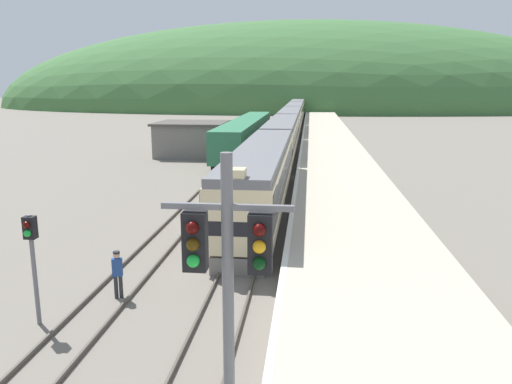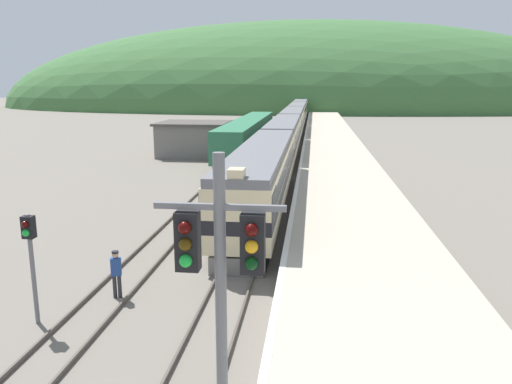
{
  "view_description": "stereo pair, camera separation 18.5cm",
  "coord_description": "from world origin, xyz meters",
  "px_view_note": "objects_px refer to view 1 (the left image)",
  "views": [
    {
      "loc": [
        2.77,
        -4.25,
        7.6
      ],
      "look_at": [
        0.21,
        19.62,
        2.35
      ],
      "focal_mm": 35.0,
      "sensor_mm": 36.0,
      "label": 1
    },
    {
      "loc": [
        2.95,
        -4.23,
        7.6
      ],
      "look_at": [
        0.21,
        19.62,
        2.35
      ],
      "focal_mm": 35.0,
      "sensor_mm": 36.0,
      "label": 2
    }
  ],
  "objects_px": {
    "signal_post_siding": "(32,247)",
    "track_worker": "(118,272)",
    "carriage_third": "(290,122)",
    "signal_mast_main": "(228,286)",
    "carriage_second": "(282,138)",
    "carriage_fifth": "(298,108)",
    "carriage_fourth": "(295,114)",
    "siding_train": "(246,135)",
    "express_train_lead_car": "(262,177)"
  },
  "relations": [
    {
      "from": "carriage_fourth",
      "to": "carriage_fifth",
      "type": "xyz_separation_m",
      "value": [
        0.0,
        20.75,
        0.0
      ]
    },
    {
      "from": "express_train_lead_car",
      "to": "track_worker",
      "type": "height_order",
      "value": "express_train_lead_car"
    },
    {
      "from": "signal_mast_main",
      "to": "track_worker",
      "type": "height_order",
      "value": "signal_mast_main"
    },
    {
      "from": "carriage_third",
      "to": "siding_train",
      "type": "bearing_deg",
      "value": -104.98
    },
    {
      "from": "signal_mast_main",
      "to": "signal_post_siding",
      "type": "relative_size",
      "value": 1.79
    },
    {
      "from": "signal_mast_main",
      "to": "track_worker",
      "type": "distance_m",
      "value": 10.46
    },
    {
      "from": "carriage_second",
      "to": "carriage_fourth",
      "type": "height_order",
      "value": "same"
    },
    {
      "from": "signal_post_siding",
      "to": "track_worker",
      "type": "height_order",
      "value": "signal_post_siding"
    },
    {
      "from": "carriage_third",
      "to": "carriage_fifth",
      "type": "bearing_deg",
      "value": 90.0
    },
    {
      "from": "signal_mast_main",
      "to": "signal_post_siding",
      "type": "xyz_separation_m",
      "value": [
        -7.22,
        6.16,
        -1.62
      ]
    },
    {
      "from": "signal_mast_main",
      "to": "siding_train",
      "type": "bearing_deg",
      "value": 96.82
    },
    {
      "from": "siding_train",
      "to": "signal_post_siding",
      "type": "distance_m",
      "value": 41.53
    },
    {
      "from": "express_train_lead_car",
      "to": "siding_train",
      "type": "distance_m",
      "value": 26.87
    },
    {
      "from": "carriage_fourth",
      "to": "signal_mast_main",
      "type": "height_order",
      "value": "signal_mast_main"
    },
    {
      "from": "carriage_second",
      "to": "carriage_fifth",
      "type": "bearing_deg",
      "value": 90.0
    },
    {
      "from": "carriage_second",
      "to": "carriage_fifth",
      "type": "xyz_separation_m",
      "value": [
        0.0,
        62.25,
        0.0
      ]
    },
    {
      "from": "carriage_third",
      "to": "signal_mast_main",
      "type": "height_order",
      "value": "signal_mast_main"
    },
    {
      "from": "express_train_lead_car",
      "to": "track_worker",
      "type": "distance_m",
      "value": 13.41
    },
    {
      "from": "signal_mast_main",
      "to": "carriage_third",
      "type": "bearing_deg",
      "value": 91.31
    },
    {
      "from": "express_train_lead_car",
      "to": "carriage_third",
      "type": "xyz_separation_m",
      "value": [
        0.0,
        42.4,
        -0.01
      ]
    },
    {
      "from": "carriage_fourth",
      "to": "signal_mast_main",
      "type": "bearing_deg",
      "value": -89.01
    },
    {
      "from": "express_train_lead_car",
      "to": "track_worker",
      "type": "bearing_deg",
      "value": -107.18
    },
    {
      "from": "carriage_fourth",
      "to": "carriage_fifth",
      "type": "relative_size",
      "value": 1.0
    },
    {
      "from": "carriage_fifth",
      "to": "signal_post_siding",
      "type": "height_order",
      "value": "carriage_fifth"
    },
    {
      "from": "carriage_second",
      "to": "express_train_lead_car",
      "type": "bearing_deg",
      "value": -90.0
    },
    {
      "from": "carriage_fourth",
      "to": "siding_train",
      "type": "xyz_separation_m",
      "value": [
        -4.25,
        -36.63,
        -0.27
      ]
    },
    {
      "from": "carriage_second",
      "to": "carriage_third",
      "type": "relative_size",
      "value": 1.0
    },
    {
      "from": "express_train_lead_car",
      "to": "carriage_fifth",
      "type": "distance_m",
      "value": 83.91
    },
    {
      "from": "express_train_lead_car",
      "to": "signal_mast_main",
      "type": "height_order",
      "value": "signal_mast_main"
    },
    {
      "from": "signal_post_siding",
      "to": "track_worker",
      "type": "bearing_deg",
      "value": 50.35
    },
    {
      "from": "signal_mast_main",
      "to": "track_worker",
      "type": "relative_size",
      "value": 3.69
    },
    {
      "from": "express_train_lead_car",
      "to": "carriage_fourth",
      "type": "distance_m",
      "value": 63.15
    },
    {
      "from": "siding_train",
      "to": "signal_mast_main",
      "type": "height_order",
      "value": "signal_mast_main"
    },
    {
      "from": "carriage_fifth",
      "to": "carriage_fourth",
      "type": "bearing_deg",
      "value": -90.0
    },
    {
      "from": "carriage_fifth",
      "to": "signal_mast_main",
      "type": "distance_m",
      "value": 105.06
    },
    {
      "from": "signal_post_siding",
      "to": "carriage_third",
      "type": "bearing_deg",
      "value": 84.26
    },
    {
      "from": "carriage_fifth",
      "to": "siding_train",
      "type": "distance_m",
      "value": 57.53
    },
    {
      "from": "carriage_second",
      "to": "signal_mast_main",
      "type": "relative_size",
      "value": 3.05
    },
    {
      "from": "express_train_lead_car",
      "to": "signal_mast_main",
      "type": "bearing_deg",
      "value": -86.06
    },
    {
      "from": "track_worker",
      "to": "carriage_third",
      "type": "bearing_deg",
      "value": 85.91
    },
    {
      "from": "carriage_fifth",
      "to": "signal_mast_main",
      "type": "height_order",
      "value": "signal_mast_main"
    },
    {
      "from": "express_train_lead_car",
      "to": "carriage_fifth",
      "type": "relative_size",
      "value": 1.07
    },
    {
      "from": "carriage_second",
      "to": "signal_post_siding",
      "type": "xyz_separation_m",
      "value": [
        -5.77,
        -36.61,
        0.45
      ]
    },
    {
      "from": "signal_mast_main",
      "to": "express_train_lead_car",
      "type": "bearing_deg",
      "value": 93.94
    },
    {
      "from": "express_train_lead_car",
      "to": "carriage_fifth",
      "type": "bearing_deg",
      "value": 90.0
    },
    {
      "from": "siding_train",
      "to": "signal_mast_main",
      "type": "relative_size",
      "value": 4.62
    },
    {
      "from": "signal_post_siding",
      "to": "express_train_lead_car",
      "type": "bearing_deg",
      "value": 68.92
    },
    {
      "from": "carriage_fifth",
      "to": "track_worker",
      "type": "xyz_separation_m",
      "value": [
        -3.95,
        -96.67,
        -1.15
      ]
    },
    {
      "from": "carriage_third",
      "to": "signal_mast_main",
      "type": "distance_m",
      "value": 63.58
    },
    {
      "from": "carriage_fifth",
      "to": "carriage_third",
      "type": "bearing_deg",
      "value": -90.0
    }
  ]
}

